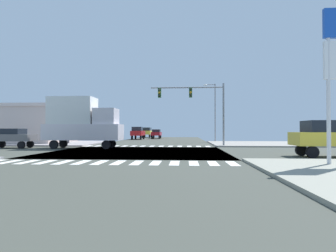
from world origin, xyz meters
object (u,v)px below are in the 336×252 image
at_px(box_truck_trailing_1, 82,121).
at_px(suv_middle_2, 147,132).
at_px(sedan_queued_1, 11,136).
at_px(pickup_crossing_2, 138,133).
at_px(pickup_nearside_1, 331,137).
at_px(sedan_leading_2, 156,133).
at_px(bank_building, 21,125).
at_px(traffic_signal_mast, 195,100).
at_px(street_lamp, 213,107).

height_order(box_truck_trailing_1, suv_middle_2, box_truck_trailing_1).
distance_m(sedan_queued_1, box_truck_trailing_1, 7.09).
height_order(pickup_crossing_2, box_truck_trailing_1, box_truck_trailing_1).
bearing_deg(pickup_nearside_1, pickup_crossing_2, 29.89).
bearing_deg(pickup_nearside_1, box_truck_trailing_1, 70.01).
height_order(sedan_leading_2, suv_middle_2, suv_middle_2).
distance_m(pickup_crossing_2, box_truck_trailing_1, 24.72).
bearing_deg(bank_building, sedan_leading_2, 50.47).
bearing_deg(pickup_crossing_2, pickup_nearside_1, 119.89).
relative_size(traffic_signal_mast, suv_middle_2, 1.69).
distance_m(street_lamp, sedan_queued_1, 25.59).
bearing_deg(pickup_nearside_1, traffic_signal_mast, 38.68).
bearing_deg(sedan_queued_1, box_truck_trailing_1, 90.00).
height_order(bank_building, sedan_queued_1, bank_building).
bearing_deg(suv_middle_2, traffic_signal_mast, 106.46).
height_order(pickup_nearside_1, pickup_crossing_2, same).
relative_size(street_lamp, pickup_nearside_1, 1.66).
xyz_separation_m(pickup_nearside_1, box_truck_trailing_1, (-19.24, 7.00, 1.27)).
bearing_deg(suv_middle_2, sedan_queued_1, 77.76).
relative_size(bank_building, sedan_queued_1, 3.20).
height_order(traffic_signal_mast, street_lamp, street_lamp).
relative_size(bank_building, suv_middle_2, 2.99).
bearing_deg(pickup_crossing_2, street_lamp, 141.07).
xyz_separation_m(bank_building, sedan_queued_1, (5.13, -9.64, -1.37)).
relative_size(bank_building, sedan_leading_2, 3.20).
bearing_deg(pickup_crossing_2, box_truck_trailing_1, 87.59).
xyz_separation_m(traffic_signal_mast, pickup_nearside_1, (8.36, -10.44, -3.67)).
height_order(street_lamp, sedan_leading_2, street_lamp).
xyz_separation_m(traffic_signal_mast, box_truck_trailing_1, (-10.89, -3.44, -2.39)).
xyz_separation_m(street_lamp, bank_building, (-26.06, -4.57, -2.55)).
relative_size(pickup_nearside_1, pickup_crossing_2, 1.00).
relative_size(street_lamp, bank_building, 0.62).
bearing_deg(sedan_queued_1, bank_building, -151.96).
bearing_deg(sedan_queued_1, suv_middle_2, 167.76).
distance_m(street_lamp, pickup_nearside_1, 22.17).
distance_m(traffic_signal_mast, bank_building, 23.92).
height_order(pickup_crossing_2, sedan_leading_2, pickup_crossing_2).
bearing_deg(traffic_signal_mast, pickup_crossing_2, 114.89).
bearing_deg(pickup_nearside_1, suv_middle_2, 22.58).
relative_size(traffic_signal_mast, street_lamp, 0.92).
xyz_separation_m(sedan_leading_2, suv_middle_2, (-3.00, 7.61, 0.28)).
bearing_deg(bank_building, suv_middle_2, 64.21).
distance_m(traffic_signal_mast, pickup_nearside_1, 13.86).
distance_m(bank_building, sedan_leading_2, 25.36).
distance_m(bank_building, suv_middle_2, 30.16).
bearing_deg(bank_building, traffic_signal_mast, -15.12).
relative_size(traffic_signal_mast, sedan_leading_2, 1.81).
height_order(bank_building, pickup_crossing_2, bank_building).
bearing_deg(suv_middle_2, pickup_crossing_2, 90.00).
distance_m(bank_building, pickup_nearside_1, 35.49).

